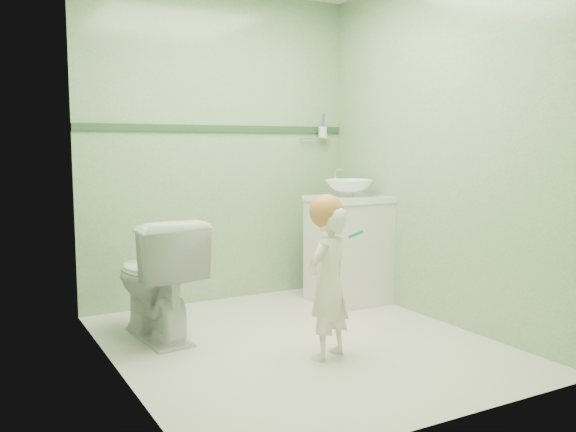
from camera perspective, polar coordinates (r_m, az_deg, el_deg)
ground at (r=3.87m, az=1.10°, el=-11.79°), size 2.50×2.50×0.00m
room_shell at (r=3.67m, az=1.14°, el=6.29°), size 2.50×2.54×2.40m
trim_stripe at (r=4.78m, az=-6.38°, el=8.13°), size 2.20×0.02×0.05m
vanity at (r=4.78m, az=5.64°, el=-3.29°), size 0.52×0.50×0.80m
counter at (r=4.73m, az=5.70°, el=1.60°), size 0.54×0.52×0.04m
basin at (r=4.72m, az=5.71°, el=2.62°), size 0.37×0.37×0.13m
faucet at (r=4.87m, az=4.49°, el=3.70°), size 0.03×0.13×0.18m
cup_holder at (r=5.14m, az=3.18°, el=7.83°), size 0.26×0.07×0.21m
toilet at (r=3.96m, az=-12.22°, el=-5.69°), size 0.49×0.79×0.77m
toddler at (r=3.51m, az=3.78°, el=-6.22°), size 0.38×0.32×0.88m
hair_cap at (r=3.47m, az=3.61°, el=0.42°), size 0.20×0.20×0.20m
teal_toothbrush at (r=3.45m, az=6.21°, el=-1.65°), size 0.10×0.14×0.08m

